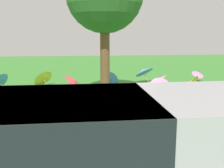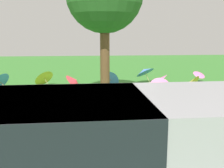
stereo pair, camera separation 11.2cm
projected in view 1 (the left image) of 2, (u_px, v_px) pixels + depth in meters
name	position (u px, v px, depth m)	size (l,w,h in m)	color
ground	(120.00, 98.00, 9.68)	(40.00, 40.00, 0.00)	#387A2D
van_dark	(110.00, 142.00, 3.46)	(4.61, 2.14, 1.53)	#99999E
park_bench	(46.00, 116.00, 6.01)	(1.65, 0.72, 0.90)	brown
parasol_blue_0	(111.00, 79.00, 11.61)	(0.83, 0.84, 0.77)	tan
parasol_pink_0	(158.00, 80.00, 11.03)	(0.96, 1.04, 0.77)	tan
parasol_pink_1	(198.00, 74.00, 12.91)	(0.75, 0.74, 0.61)	tan
parasol_yellow_0	(191.00, 83.00, 10.69)	(0.89, 0.89, 0.76)	tan
parasol_yellow_1	(42.00, 77.00, 11.98)	(1.12, 1.11, 0.78)	tan
parasol_blue_2	(144.00, 71.00, 12.66)	(1.26, 1.26, 0.90)	tan
parasol_pink_2	(35.00, 101.00, 7.77)	(0.79, 0.80, 0.56)	tan
parasol_red_0	(74.00, 81.00, 10.96)	(0.83, 0.93, 0.75)	tan
parasol_pink_3	(160.00, 88.00, 9.42)	(0.88, 0.82, 0.82)	tan
parasol_red_3	(204.00, 89.00, 9.66)	(0.66, 0.54, 0.65)	tan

